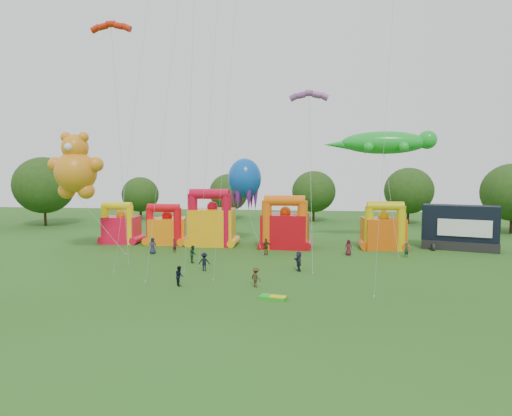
# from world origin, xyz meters

# --- Properties ---
(ground) EXTENTS (160.00, 160.00, 0.00)m
(ground) POSITION_xyz_m (0.00, 0.00, 0.00)
(ground) COLOR #295016
(ground) RESTS_ON ground
(tree_ring) EXTENTS (126.91, 129.05, 12.07)m
(tree_ring) POSITION_xyz_m (-1.22, 0.63, 6.26)
(tree_ring) COLOR #352314
(tree_ring) RESTS_ON ground
(bouncy_castle_0) EXTENTS (4.65, 3.83, 5.62)m
(bouncy_castle_0) POSITION_xyz_m (-17.47, 28.26, 2.16)
(bouncy_castle_0) COLOR #F20B2F
(bouncy_castle_0) RESTS_ON ground
(bouncy_castle_1) EXTENTS (5.43, 4.71, 5.46)m
(bouncy_castle_1) POSITION_xyz_m (-11.10, 28.26, 2.09)
(bouncy_castle_1) COLOR orange
(bouncy_castle_1) RESTS_ON ground
(bouncy_castle_2) EXTENTS (5.84, 4.76, 7.45)m
(bouncy_castle_2) POSITION_xyz_m (-4.91, 28.08, 2.81)
(bouncy_castle_2) COLOR #FFA80D
(bouncy_castle_2) RESTS_ON ground
(bouncy_castle_3) EXTENTS (6.00, 4.97, 6.74)m
(bouncy_castle_3) POSITION_xyz_m (4.70, 27.30, 2.55)
(bouncy_castle_3) COLOR red
(bouncy_castle_3) RESTS_ON ground
(bouncy_castle_4) EXTENTS (5.36, 4.52, 6.02)m
(bouncy_castle_4) POSITION_xyz_m (16.93, 28.14, 2.30)
(bouncy_castle_4) COLOR #DC550B
(bouncy_castle_4) RESTS_ON ground
(stage_trailer) EXTENTS (9.35, 5.78, 5.53)m
(stage_trailer) POSITION_xyz_m (26.33, 29.08, 2.67)
(stage_trailer) COLOR black
(stage_trailer) RESTS_ON ground
(teddy_bear_kite) EXTENTS (9.80, 4.85, 14.40)m
(teddy_bear_kite) POSITION_xyz_m (-19.06, 20.94, 8.79)
(teddy_bear_kite) COLOR orange
(teddy_bear_kite) RESTS_ON ground
(gecko_kite) EXTENTS (14.59, 11.93, 15.06)m
(gecko_kite) POSITION_xyz_m (17.48, 30.62, 10.75)
(gecko_kite) COLOR green
(gecko_kite) RESTS_ON ground
(octopus_kite) EXTENTS (5.75, 10.63, 11.49)m
(octopus_kite) POSITION_xyz_m (-0.01, 28.42, 5.10)
(octopus_kite) COLOR #0B4DB1
(octopus_kite) RESTS_ON ground
(parafoil_kites) EXTENTS (25.98, 11.10, 28.86)m
(parafoil_kites) POSITION_xyz_m (-6.31, 17.06, 12.49)
(parafoil_kites) COLOR red
(parafoil_kites) RESTS_ON ground
(diamond_kites) EXTENTS (26.37, 16.36, 41.61)m
(diamond_kites) POSITION_xyz_m (-0.83, 13.37, 16.55)
(diamond_kites) COLOR red
(diamond_kites) RESTS_ON ground
(folded_kite_bundle) EXTENTS (2.16, 1.41, 0.31)m
(folded_kite_bundle) POSITION_xyz_m (5.29, 4.36, 0.14)
(folded_kite_bundle) COLOR green
(folded_kite_bundle) RESTS_ON ground
(spectator_0) EXTENTS (1.11, 0.91, 1.95)m
(spectator_0) POSITION_xyz_m (-10.50, 21.21, 0.98)
(spectator_0) COLOR #25293E
(spectator_0) RESTS_ON ground
(spectator_1) EXTENTS (0.60, 0.72, 1.69)m
(spectator_1) POSITION_xyz_m (-8.17, 22.34, 0.84)
(spectator_1) COLOR #51171B
(spectator_1) RESTS_ON ground
(spectator_2) EXTENTS (0.97, 1.09, 1.85)m
(spectator_2) POSITION_xyz_m (-4.44, 16.93, 0.93)
(spectator_2) COLOR #163722
(spectator_2) RESTS_ON ground
(spectator_3) EXTENTS (1.22, 0.78, 1.79)m
(spectator_3) POSITION_xyz_m (-2.32, 13.20, 0.90)
(spectator_3) COLOR black
(spectator_3) RESTS_ON ground
(spectator_4) EXTENTS (1.22, 1.01, 1.96)m
(spectator_4) POSITION_xyz_m (2.84, 22.13, 0.98)
(spectator_4) COLOR #383116
(spectator_4) RESTS_ON ground
(spectator_5) EXTENTS (1.05, 1.88, 1.93)m
(spectator_5) POSITION_xyz_m (6.85, 14.30, 0.97)
(spectator_5) COLOR #24253D
(spectator_5) RESTS_ON ground
(spectator_6) EXTENTS (0.91, 0.61, 1.85)m
(spectator_6) POSITION_xyz_m (12.31, 23.19, 0.92)
(spectator_6) COLOR #521723
(spectator_6) RESTS_ON ground
(spectator_7) EXTENTS (0.71, 0.63, 1.65)m
(spectator_7) POSITION_xyz_m (18.73, 22.82, 0.82)
(spectator_7) COLOR #163929
(spectator_7) RESTS_ON ground
(spectator_8) EXTENTS (0.97, 1.04, 1.70)m
(spectator_8) POSITION_xyz_m (-3.09, 7.42, 0.85)
(spectator_8) COLOR black
(spectator_8) RESTS_ON ground
(spectator_9) EXTENTS (1.22, 1.17, 1.67)m
(spectator_9) POSITION_xyz_m (3.47, 7.76, 0.84)
(spectator_9) COLOR #403019
(spectator_9) RESTS_ON ground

